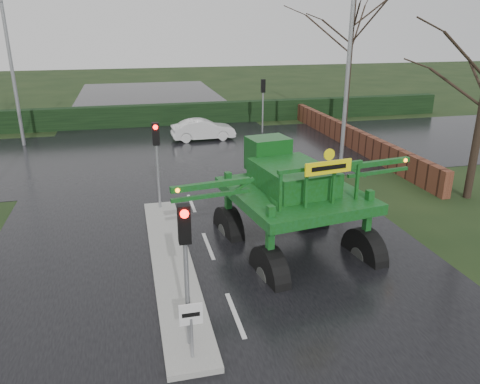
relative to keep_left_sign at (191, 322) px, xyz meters
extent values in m
plane|color=black|center=(1.30, 1.50, -1.06)|extent=(140.00, 140.00, 0.00)
cube|color=black|center=(1.30, 11.50, -1.05)|extent=(14.00, 80.00, 0.02)
cube|color=black|center=(1.30, 17.50, -1.05)|extent=(80.00, 12.00, 0.02)
cube|color=gray|center=(0.00, 4.50, -0.97)|extent=(1.20, 10.00, 0.16)
cube|color=black|center=(1.30, 25.50, -0.31)|extent=(44.00, 0.90, 1.50)
cube|color=#592D1E|center=(11.80, 17.50, -0.46)|extent=(0.40, 20.00, 1.20)
cylinder|color=gray|center=(0.00, 0.00, -0.41)|extent=(0.07, 0.07, 1.00)
cube|color=silver|center=(0.00, 0.00, 0.19)|extent=(0.50, 0.04, 0.50)
cube|color=black|center=(0.00, -0.02, 0.19)|extent=(0.38, 0.01, 0.10)
cylinder|color=gray|center=(0.00, 0.50, 0.69)|extent=(0.10, 0.10, 3.50)
cube|color=black|center=(0.00, 0.50, 2.04)|extent=(0.26, 0.22, 0.85)
sphere|color=#FF0C07|center=(0.00, 0.37, 2.32)|extent=(0.18, 0.18, 0.18)
cylinder|color=gray|center=(0.00, 9.00, 0.69)|extent=(0.10, 0.10, 3.50)
cube|color=black|center=(0.00, 9.00, 2.04)|extent=(0.26, 0.22, 0.85)
sphere|color=#FF0C07|center=(0.00, 8.87, 2.32)|extent=(0.18, 0.18, 0.18)
cylinder|color=gray|center=(7.80, 21.50, 0.69)|extent=(0.10, 0.10, 3.50)
cube|color=black|center=(7.80, 21.50, 2.04)|extent=(0.26, 0.22, 0.85)
sphere|color=#FF0C07|center=(7.80, 21.63, 2.32)|extent=(0.18, 0.18, 0.18)
cylinder|color=gray|center=(9.80, 13.50, 3.94)|extent=(0.20, 0.20, 10.00)
cylinder|color=gray|center=(-7.20, 21.50, 3.94)|extent=(0.20, 0.20, 10.00)
cylinder|color=black|center=(14.30, 22.50, 3.94)|extent=(0.32, 0.32, 10.00)
cylinder|color=black|center=(0.80, 4.56, -0.13)|extent=(0.79, 1.91, 1.85)
cylinder|color=#595B56|center=(0.80, 4.56, -0.13)|extent=(0.64, 0.72, 0.65)
cube|color=#12460C|center=(0.80, 4.56, 1.03)|extent=(0.23, 0.23, 2.13)
cylinder|color=black|center=(4.10, 5.06, -0.13)|extent=(0.79, 1.91, 1.85)
cylinder|color=#595B56|center=(4.10, 5.06, -0.13)|extent=(0.64, 0.72, 0.65)
cube|color=#12460C|center=(4.10, 5.06, 1.03)|extent=(0.23, 0.23, 2.13)
cylinder|color=black|center=(1.31, 1.26, -0.13)|extent=(0.79, 1.91, 1.85)
cylinder|color=#595B56|center=(1.31, 1.26, -0.13)|extent=(0.64, 0.72, 0.65)
cube|color=#12460C|center=(1.31, 1.26, 1.03)|extent=(0.23, 0.23, 2.13)
cylinder|color=black|center=(4.61, 1.77, -0.13)|extent=(0.79, 1.91, 1.85)
cylinder|color=#595B56|center=(4.61, 1.77, -0.13)|extent=(0.64, 0.72, 0.65)
cube|color=#12460C|center=(4.61, 1.77, 1.03)|extent=(0.23, 0.23, 2.13)
cube|color=#12460C|center=(2.70, 3.16, 1.63)|extent=(4.52, 4.99, 0.32)
cube|color=#12460C|center=(2.68, 3.34, 2.14)|extent=(2.44, 3.06, 0.83)
cube|color=#114A17|center=(2.39, 5.18, 2.46)|extent=(1.54, 1.31, 1.20)
cube|color=#12460C|center=(2.93, 1.70, 2.97)|extent=(2.76, 0.53, 0.11)
cube|color=#12460C|center=(-0.17, 2.34, 2.46)|extent=(2.41, 0.53, 0.17)
sphere|color=orange|center=(-1.16, 2.10, 2.46)|extent=(0.13, 0.13, 0.13)
cube|color=#12460C|center=(5.69, 3.25, 2.46)|extent=(2.41, 0.53, 0.17)
sphere|color=orange|center=(6.71, 3.31, 2.46)|extent=(0.13, 0.13, 0.13)
cube|color=#FFEC0D|center=(2.99, 1.33, 3.07)|extent=(1.47, 0.28, 0.37)
cube|color=black|center=(2.99, 1.33, 3.07)|extent=(1.10, 0.18, 0.13)
cylinder|color=#FFEC0D|center=(2.99, 1.33, 3.44)|extent=(0.34, 0.09, 0.33)
imported|color=silver|center=(3.57, 20.31, -1.06)|extent=(3.99, 1.52, 1.30)
camera|label=1|loc=(-0.95, -8.33, 5.95)|focal=35.00mm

